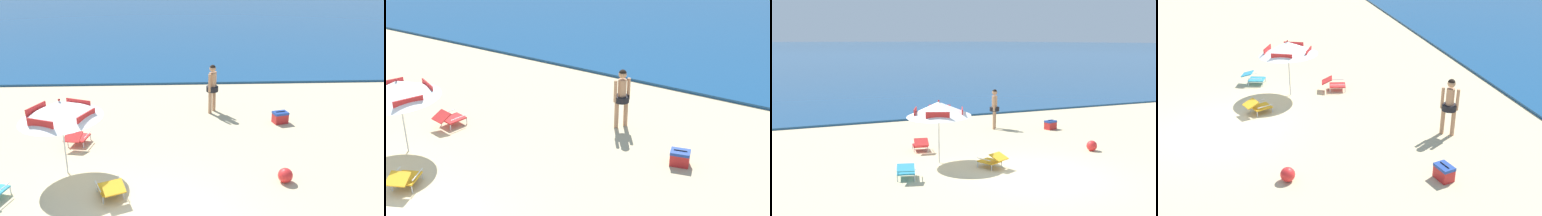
# 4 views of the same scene
# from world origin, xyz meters

# --- Properties ---
(beach_umbrella_striped_main) EXTENTS (2.86, 2.86, 2.09)m
(beach_umbrella_striped_main) POSITION_xyz_m (-2.30, 2.39, 1.79)
(beach_umbrella_striped_main) COLOR silver
(beach_umbrella_striped_main) RESTS_ON ground
(lounge_chair_under_umbrella) EXTENTS (0.83, 1.01, 0.51)m
(lounge_chair_under_umbrella) POSITION_xyz_m (-0.96, 1.15, 0.28)
(lounge_chair_under_umbrella) COLOR gold
(lounge_chair_under_umbrella) RESTS_ON ground
(lounge_chair_beside_umbrella) EXTENTS (0.69, 0.97, 0.52)m
(lounge_chair_beside_umbrella) POSITION_xyz_m (-2.40, 4.05, 0.27)
(lounge_chair_beside_umbrella) COLOR red
(lounge_chair_beside_umbrella) RESTS_ON ground
(person_standing_near_shore) EXTENTS (0.44, 0.46, 1.80)m
(person_standing_near_shore) POSITION_xyz_m (1.94, 6.67, 1.04)
(person_standing_near_shore) COLOR tan
(person_standing_near_shore) RESTS_ON ground
(cooler_box) EXTENTS (0.56, 0.46, 0.43)m
(cooler_box) POSITION_xyz_m (4.19, 5.53, 0.20)
(cooler_box) COLOR red
(cooler_box) RESTS_ON ground
(beach_ball) EXTENTS (0.38, 0.38, 0.38)m
(beach_ball) POSITION_xyz_m (3.34, 1.68, 0.19)
(beach_ball) COLOR red
(beach_ball) RESTS_ON ground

